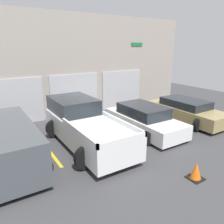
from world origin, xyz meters
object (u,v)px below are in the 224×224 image
(sedan_white, at_px, (144,119))
(traffic_cone, at_px, (196,171))
(pickup_truck, at_px, (84,125))
(sedan_side, at_px, (6,144))
(van_right, at_px, (186,111))

(sedan_white, bearing_deg, traffic_cone, -107.10)
(pickup_truck, xyz_separation_m, traffic_cone, (1.80, -4.24, -0.58))
(sedan_side, distance_m, traffic_cone, 6.26)
(sedan_side, xyz_separation_m, traffic_cone, (4.83, -3.95, -0.57))
(traffic_cone, bearing_deg, sedan_white, 72.90)
(van_right, relative_size, traffic_cone, 8.19)
(sedan_white, relative_size, sedan_side, 0.97)
(pickup_truck, xyz_separation_m, sedan_white, (3.02, -0.27, -0.23))
(sedan_side, bearing_deg, van_right, 0.12)
(van_right, distance_m, traffic_cone, 5.82)
(sedan_white, bearing_deg, van_right, -0.06)
(sedan_white, height_order, traffic_cone, sedan_white)
(pickup_truck, height_order, traffic_cone, pickup_truck)
(pickup_truck, bearing_deg, sedan_side, -174.50)
(sedan_side, height_order, van_right, sedan_side)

